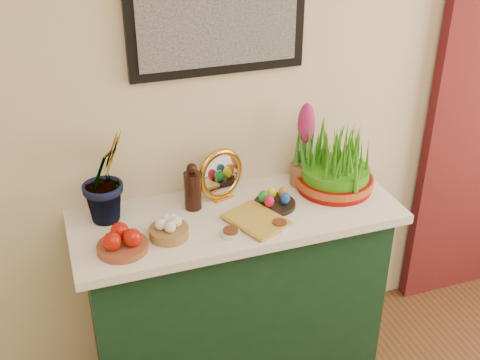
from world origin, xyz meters
name	(u,v)px	position (x,y,z in m)	size (l,w,h in m)	color
sideboard	(236,297)	(-0.27, 2.00, 0.42)	(1.30, 0.45, 0.85)	#13341F
tablecloth	(236,216)	(-0.27, 2.00, 0.87)	(1.40, 0.55, 0.04)	silver
hyacinth_green	(104,163)	(-0.78, 2.13, 1.14)	(0.25, 0.22, 0.51)	#307520
apple_bowl	(122,241)	(-0.77, 1.88, 0.93)	(0.23, 0.23, 0.10)	brown
garlic_basket	(169,229)	(-0.58, 1.91, 0.93)	(0.20, 0.20, 0.09)	olive
vinegar_cruet	(193,189)	(-0.43, 2.10, 0.98)	(0.07, 0.07, 0.21)	black
mirror	(221,175)	(-0.29, 2.14, 1.00)	(0.24, 0.13, 0.23)	orange
book	(240,228)	(-0.30, 1.86, 0.91)	(0.17, 0.24, 0.03)	gold
spice_dish_left	(231,233)	(-0.35, 1.84, 0.90)	(0.08, 0.08, 0.03)	silver
spice_dish_right	(279,225)	(-0.14, 1.83, 0.90)	(0.07, 0.07, 0.03)	silver
egg_plate	(275,200)	(-0.10, 2.00, 0.92)	(0.22, 0.22, 0.07)	black
hyacinth_pink	(305,149)	(0.10, 2.14, 1.07)	(0.12, 0.12, 0.40)	brown
wheatgrass_sabzeh	(336,163)	(0.22, 2.05, 1.02)	(0.35, 0.35, 0.29)	#830803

